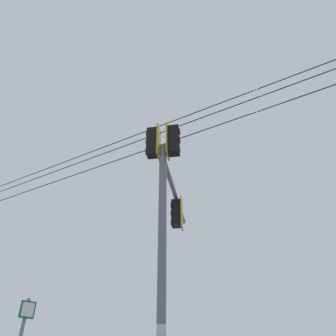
# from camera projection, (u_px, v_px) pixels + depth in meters

# --- Properties ---
(signal_mast_assembly) EXTENTS (3.15, 3.91, 7.63)m
(signal_mast_assembly) POSITION_uv_depth(u_px,v_px,m) (167.00, 208.00, 8.48)
(signal_mast_assembly) COLOR slate
(signal_mast_assembly) RESTS_ON ground
(overhead_wire_span) EXTENTS (32.59, 9.67, 1.27)m
(overhead_wire_span) POSITION_uv_depth(u_px,v_px,m) (213.00, 115.00, 8.39)
(overhead_wire_span) COLOR black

